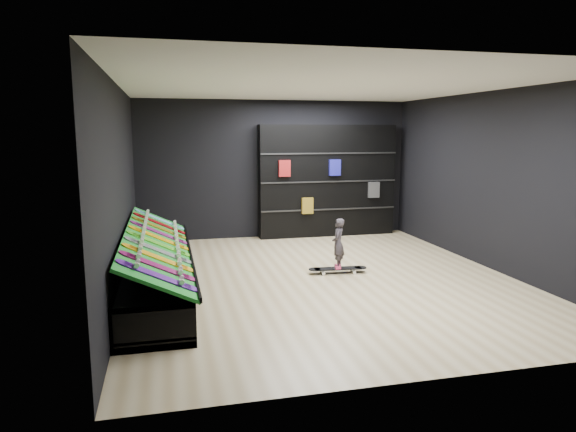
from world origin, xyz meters
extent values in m
cube|color=tan|center=(0.00, 0.00, 0.00)|extent=(6.00, 7.00, 0.01)
cube|color=white|center=(0.00, 0.00, 3.00)|extent=(6.00, 7.00, 0.01)
cube|color=black|center=(0.00, 3.50, 1.50)|extent=(6.00, 0.02, 3.00)
cube|color=black|center=(0.00, -3.50, 1.50)|extent=(6.00, 0.02, 3.00)
cube|color=black|center=(-3.00, 0.00, 1.50)|extent=(0.02, 7.00, 3.00)
cube|color=black|center=(3.00, 0.00, 1.50)|extent=(0.02, 7.00, 3.00)
cube|color=#116B1B|center=(-2.50, 0.00, 0.71)|extent=(0.92, 4.50, 0.46)
cube|color=black|center=(1.15, 3.32, 1.24)|extent=(3.09, 0.36, 2.47)
imported|color=black|center=(0.36, 0.24, 0.34)|extent=(0.20, 0.23, 0.50)
camera|label=1|loc=(-2.37, -7.59, 2.32)|focal=32.00mm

